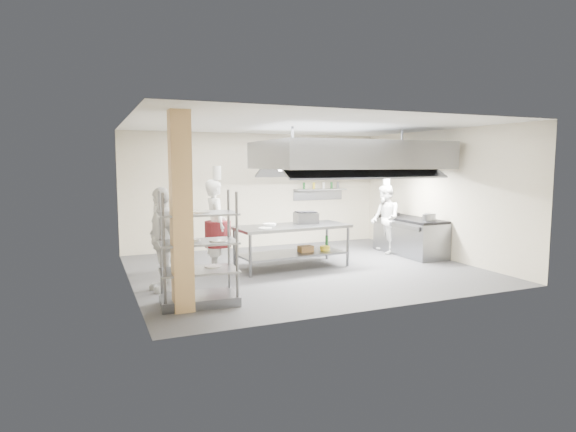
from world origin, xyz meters
name	(u,v)px	position (x,y,z in m)	size (l,w,h in m)	color
floor	(304,269)	(0.00, 0.00, 0.00)	(7.00, 7.00, 0.00)	#39393C
ceiling	(305,125)	(0.00, 0.00, 3.00)	(7.00, 7.00, 0.00)	silver
wall_back	(257,191)	(0.00, 3.00, 1.50)	(7.00, 7.00, 0.00)	#C1B599
wall_left	(128,204)	(-3.50, 0.00, 1.50)	(6.00, 6.00, 0.00)	#C1B599
wall_right	(439,194)	(3.50, 0.00, 1.50)	(6.00, 6.00, 0.00)	#C1B599
column	(181,212)	(-2.90, -1.90, 1.50)	(0.30, 0.30, 3.00)	tan
exhaust_hood	(350,155)	(1.30, 0.40, 2.40)	(4.00, 2.50, 0.60)	gray
hood_strip_a	(314,170)	(0.40, 0.40, 2.08)	(1.60, 0.12, 0.04)	white
hood_strip_b	(383,170)	(2.20, 0.40, 2.08)	(1.60, 0.12, 0.04)	white
wall_shelf	(320,190)	(1.80, 2.84, 1.50)	(1.50, 0.28, 0.04)	gray
island	(292,246)	(-0.18, 0.25, 0.46)	(2.45, 1.02, 0.91)	slate
island_worktop	(292,227)	(-0.18, 0.25, 0.88)	(2.45, 1.02, 0.06)	gray
island_undershelf	(292,254)	(-0.18, 0.25, 0.30)	(2.25, 0.92, 0.04)	slate
pass_rack	(198,249)	(-2.61, -1.68, 0.90)	(1.20, 0.70, 1.80)	slate
cooking_range	(410,237)	(3.08, 0.50, 0.42)	(0.80, 2.00, 0.84)	slate
range_top	(410,219)	(3.08, 0.50, 0.87)	(0.78, 1.96, 0.06)	black
chef_head	(216,226)	(-1.76, 0.53, 0.95)	(0.69, 0.45, 1.90)	silver
chef_line	(385,219)	(2.60, 0.87, 0.85)	(0.83, 0.65, 1.70)	white
chef_plating	(162,239)	(-3.00, -0.57, 0.91)	(1.07, 0.44, 1.82)	white
griddle	(306,218)	(0.26, 0.47, 1.03)	(0.48, 0.38, 0.24)	slate
wicker_basket	(306,249)	(0.14, 0.22, 0.39)	(0.31, 0.21, 0.13)	brown
stockpot	(430,217)	(3.11, -0.19, 0.99)	(0.25, 0.25, 0.17)	gray
plate_stack	(199,269)	(-2.61, -1.68, 0.58)	(0.28, 0.28, 0.05)	white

